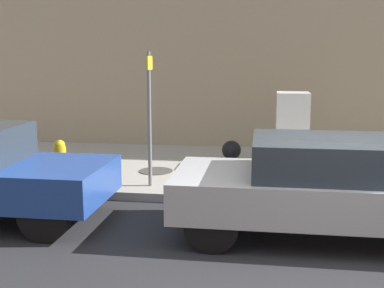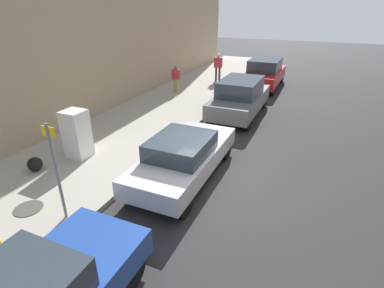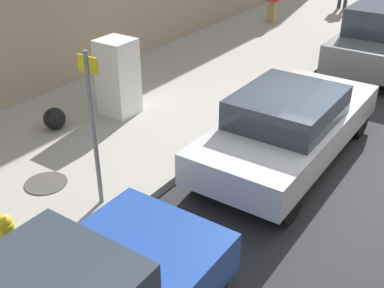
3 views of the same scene
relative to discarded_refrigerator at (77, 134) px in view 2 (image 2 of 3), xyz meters
name	(u,v)px [view 2 (image 2 of 3)]	position (x,y,z in m)	size (l,w,h in m)	color
ground_plane	(202,180)	(4.28, 0.43, -0.96)	(80.00, 80.00, 0.00)	#28282B
sidewalk_slab	(93,153)	(0.15, 0.43, -0.88)	(4.68, 44.00, 0.16)	#9E998E
discarded_refrigerator	(77,134)	(0.00, 0.00, 0.00)	(0.70, 0.69, 1.61)	white
manhole_cover	(28,208)	(0.85, -2.80, -0.80)	(0.70, 0.70, 0.02)	#47443F
street_sign_post	(56,168)	(1.97, -2.65, 0.57)	(0.36, 0.07, 2.44)	slate
trash_bag	(35,164)	(-0.56, -1.32, -0.58)	(0.44, 0.44, 0.44)	black
pedestrian_walking_far	(176,77)	(-0.62, 8.57, 0.05)	(0.44, 0.22, 1.51)	#A8934C
pedestrian_standing_near	(218,65)	(0.71, 12.09, 0.24)	(0.51, 0.24, 1.78)	#333338
parked_sedan_silver	(184,156)	(3.71, 0.39, -0.23)	(1.80, 4.58, 1.40)	silver
parked_suv_gray	(240,97)	(3.71, 6.56, -0.08)	(1.92, 4.58, 1.73)	slate
parked_suv_red	(264,73)	(3.71, 12.31, -0.04)	(1.96, 4.71, 1.77)	red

